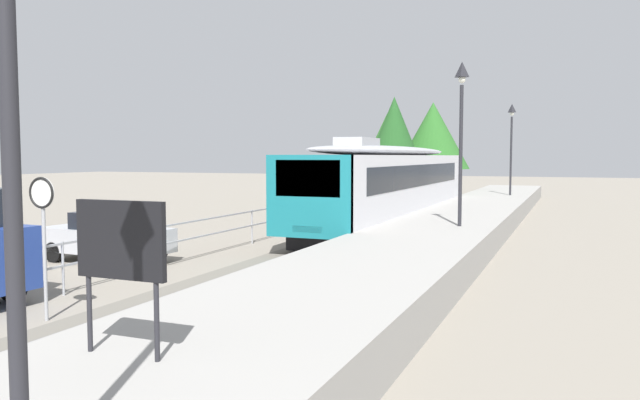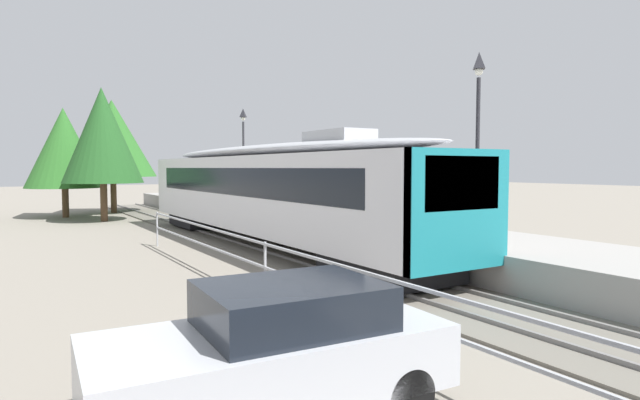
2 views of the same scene
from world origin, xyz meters
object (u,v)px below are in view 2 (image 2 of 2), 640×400
commuter_train (268,187)px  parked_hatchback_silver (276,349)px  platform_lamp_mid_platform (478,108)px  platform_lamp_far_end (243,137)px

commuter_train → parked_hatchback_silver: 12.97m
platform_lamp_mid_platform → parked_hatchback_silver: bearing=-149.2°
platform_lamp_mid_platform → parked_hatchback_silver: size_ratio=1.31×
platform_lamp_far_end → parked_hatchback_silver: (-9.59, -23.16, -3.83)m
platform_lamp_mid_platform → platform_lamp_far_end: (0.00, 17.45, 0.00)m
parked_hatchback_silver → platform_lamp_mid_platform: bearing=30.8°
platform_lamp_far_end → commuter_train: bearing=-109.4°
platform_lamp_far_end → parked_hatchback_silver: platform_lamp_far_end is taller
commuter_train → parked_hatchback_silver: (-5.54, -11.65, -1.35)m
commuter_train → platform_lamp_far_end: (4.05, 11.51, 2.48)m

